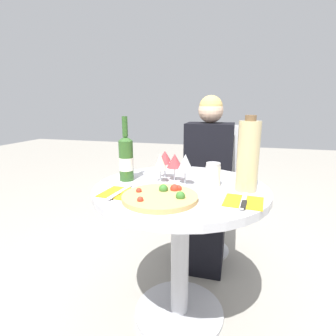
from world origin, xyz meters
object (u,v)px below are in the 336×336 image
dining_table (180,220)px  chair_behind_diner (209,191)px  pizza_large (161,196)px  tall_carafe (248,156)px  seated_diner (207,190)px  wine_bottle (126,158)px

dining_table → chair_behind_diner: bearing=85.4°
pizza_large → tall_carafe: bearing=31.7°
seated_diner → tall_carafe: (0.24, -0.58, 0.37)m
seated_diner → tall_carafe: bearing=112.2°
dining_table → chair_behind_diner: 0.76m
dining_table → seated_diner: size_ratio=0.71×
chair_behind_diner → seated_diner: bearing=90.0°
dining_table → wine_bottle: 0.41m
chair_behind_diner → wine_bottle: size_ratio=2.95×
seated_diner → tall_carafe: 0.73m
dining_table → wine_bottle: size_ratio=2.55×
pizza_large → tall_carafe: tall_carafe is taller
chair_behind_diner → tall_carafe: size_ratio=2.84×
pizza_large → dining_table: bearing=78.4°
seated_diner → dining_table: bearing=84.2°
dining_table → chair_behind_diner: chair_behind_diner is taller
chair_behind_diner → tall_carafe: tall_carafe is taller
chair_behind_diner → tall_carafe: 0.88m
pizza_large → tall_carafe: size_ratio=0.93×
dining_table → chair_behind_diner: (0.06, 0.75, -0.09)m
tall_carafe → chair_behind_diner: bearing=107.9°
chair_behind_diner → wine_bottle: (-0.35, -0.72, 0.38)m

